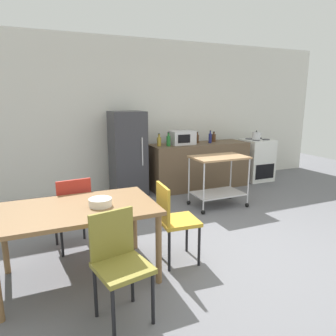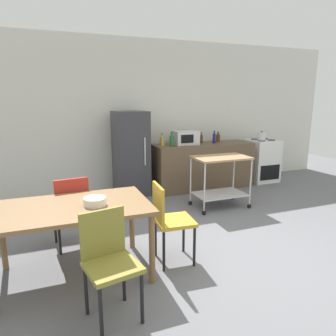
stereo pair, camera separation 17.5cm
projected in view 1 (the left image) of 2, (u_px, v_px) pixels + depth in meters
The scene contains 18 objects.
ground_plane at pixel (238, 251), 3.65m from camera, with size 12.00×12.00×0.00m, color slate.
back_wall at pixel (146, 115), 6.20m from camera, with size 8.40×0.12×2.90m, color silver.
kitchen_counter at pixel (199, 165), 6.23m from camera, with size 2.00×0.64×0.90m, color brown.
dining_table at pixel (77, 215), 2.97m from camera, with size 1.50×0.90×0.75m.
chair_mustard at pixel (173, 218), 3.32m from camera, with size 0.43×0.43×0.89m.
chair_olive at pixel (119, 259), 2.46m from camera, with size 0.47×0.47×0.89m.
chair_red at pixel (73, 208), 3.59m from camera, with size 0.45×0.45×0.89m.
stove_oven at pixel (256, 160), 6.81m from camera, with size 0.60×0.61×0.92m.
refrigerator at pixel (128, 154), 5.69m from camera, with size 0.60×0.63×1.55m.
kitchen_cart at pixel (219, 173), 5.08m from camera, with size 0.91×0.57×0.85m.
bottle_soda at pixel (159, 141), 5.77m from camera, with size 0.08×0.08×0.24m.
bottle_hot_sauce at pixel (168, 141), 5.76m from camera, with size 0.08×0.08×0.26m.
microwave at pixel (182, 138), 5.98m from camera, with size 0.46×0.35×0.26m.
bottle_sesame_oil at pixel (197, 138), 6.19m from camera, with size 0.06×0.06×0.22m.
bottle_sparkling_water at pixel (210, 138), 6.15m from camera, with size 0.06×0.06×0.25m.
bottle_olive_oil at pixel (214, 138), 6.35m from camera, with size 0.08×0.08×0.21m.
fruit_bowl at pixel (100, 202), 2.98m from camera, with size 0.22×0.22×0.08m, color white.
kettle at pixel (256, 136), 6.55m from camera, with size 0.24×0.17×0.19m.
Camera 1 is at (-2.09, -2.75, 1.77)m, focal length 32.95 mm.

